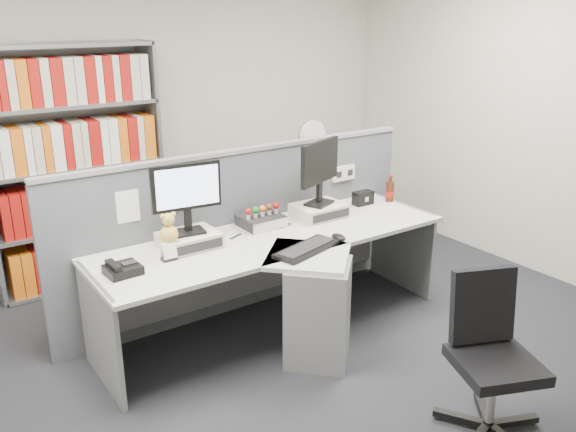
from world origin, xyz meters
TOP-DOWN VIEW (x-y plane):
  - ground at (0.00, 0.00)m, footprint 5.50×5.50m
  - room_shell at (0.00, 0.00)m, footprint 5.04×5.54m
  - partition at (0.00, 1.25)m, footprint 3.00×0.08m
  - desk at (0.00, 0.60)m, footprint 2.60×1.20m
  - monitor_riser_left at (-0.58, 0.98)m, footprint 0.38×0.31m
  - monitor_riser_right at (0.52, 0.98)m, footprint 0.38×0.31m
  - monitor_left at (-0.58, 0.98)m, footprint 0.47×0.18m
  - monitor_right at (0.52, 0.98)m, footprint 0.46×0.22m
  - desktop_pc at (0.04, 1.06)m, footprint 0.30×0.27m
  - figurines at (0.04, 1.04)m, footprint 0.29×0.05m
  - keyboard at (0.03, 0.47)m, footprint 0.52×0.31m
  - mouse at (0.32, 0.50)m, footprint 0.08×0.12m
  - desk_phone at (-1.11, 0.81)m, footprint 0.21×0.19m
  - desk_calendar at (-0.79, 0.85)m, footprint 0.10×0.07m
  - plush_toy at (-0.76, 0.89)m, footprint 0.12×0.12m
  - speaker at (1.00, 1.02)m, footprint 0.17×0.09m
  - cola_bottle at (1.24, 0.96)m, footprint 0.07×0.07m
  - shelving_unit at (-0.90, 2.44)m, footprint 1.41×0.40m
  - filing_cabinet at (1.20, 1.99)m, footprint 0.45×0.61m
  - desk_fan at (1.20, 1.99)m, footprint 0.33×0.20m
  - office_chair at (0.36, -0.77)m, footprint 0.59×0.60m

SIDE VIEW (x-z plane):
  - ground at x=0.00m, z-range 0.00..0.00m
  - filing_cabinet at x=1.20m, z-range 0.00..0.70m
  - desk at x=0.00m, z-range 0.10..0.82m
  - office_chair at x=0.36m, z-range 0.03..0.92m
  - partition at x=0.00m, z-range 0.01..1.29m
  - keyboard at x=0.03m, z-range 0.72..0.75m
  - mouse at x=0.32m, z-range 0.72..0.77m
  - desk_phone at x=-1.11m, z-range 0.71..0.80m
  - desktop_pc at x=0.04m, z-range 0.72..0.80m
  - monitor_riser_left at x=-0.58m, z-range 0.72..0.82m
  - monitor_riser_right at x=0.52m, z-range 0.72..0.82m
  - desk_calendar at x=-0.79m, z-range 0.71..0.83m
  - speaker at x=1.00m, z-range 0.72..0.83m
  - cola_bottle at x=1.24m, z-range 0.69..0.92m
  - figurines at x=0.04m, z-range 0.81..0.89m
  - plush_toy at x=-0.76m, z-range 0.81..1.01m
  - shelving_unit at x=-0.90m, z-range -0.02..1.98m
  - desk_fan at x=1.20m, z-range 0.77..1.32m
  - monitor_left at x=-0.58m, z-range 0.87..1.35m
  - monitor_right at x=0.52m, z-range 0.87..1.36m
  - room_shell at x=0.00m, z-range 0.43..3.15m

